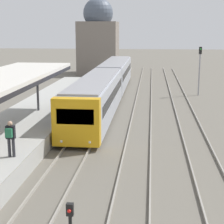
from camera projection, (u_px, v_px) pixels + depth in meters
person_on_platform at (10, 136)px, 16.76m from camera, size 0.40×0.40×1.66m
train_near at (108, 82)px, 34.98m from camera, size 2.67×30.26×3.07m
signal_mast_far at (200, 65)px, 37.37m from camera, size 0.28×0.29×4.86m
distant_domed_building at (98, 39)px, 55.27m from camera, size 5.67×5.67×10.98m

